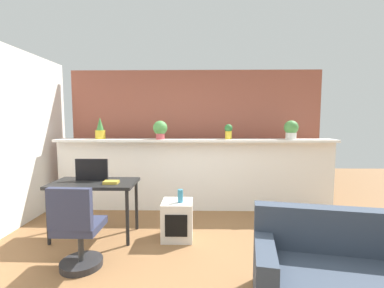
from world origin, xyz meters
TOP-DOWN VIEW (x-y plane):
  - ground_plane at (0.00, 0.00)m, footprint 12.00×12.00m
  - divider_wall at (0.00, 2.00)m, footprint 4.73×0.16m
  - plant_shelf at (0.00, 1.96)m, footprint 4.73×0.38m
  - brick_wall_behind at (0.00, 2.60)m, footprint 4.73×0.10m
  - potted_plant_0 at (-1.63, 1.99)m, footprint 0.17×0.17m
  - potted_plant_1 at (-0.59, 1.92)m, footprint 0.24×0.24m
  - potted_plant_2 at (0.57, 1.97)m, footprint 0.14×0.14m
  - potted_plant_3 at (1.63, 1.99)m, footprint 0.24×0.24m
  - desk at (-1.33, 0.88)m, footprint 1.10×0.60m
  - tv_monitor at (-1.39, 0.96)m, footprint 0.43×0.04m
  - office_chair at (-1.20, 0.08)m, footprint 0.45×0.46m
  - side_cube_shelf at (-0.22, 0.84)m, footprint 0.40×0.41m
  - vase_on_shelf at (-0.18, 0.81)m, footprint 0.07×0.07m
  - book_on_desk at (-1.07, 0.79)m, footprint 0.18×0.13m
  - couch at (1.30, -0.53)m, footprint 1.67×1.03m

SIDE VIEW (x-z plane):
  - ground_plane at x=0.00m, z-range 0.00..0.00m
  - side_cube_shelf at x=-0.22m, z-range 0.00..0.50m
  - couch at x=1.30m, z-range -0.12..0.68m
  - office_chair at x=-1.20m, z-range -0.07..0.84m
  - vase_on_shelf at x=-0.18m, z-range 0.50..0.67m
  - divider_wall at x=0.00m, z-range 0.00..1.20m
  - desk at x=-1.33m, z-range 0.29..1.04m
  - book_on_desk at x=-1.07m, z-range 0.75..0.79m
  - tv_monitor at x=-1.39m, z-range 0.75..1.04m
  - plant_shelf at x=0.00m, z-range 1.20..1.24m
  - brick_wall_behind at x=0.00m, z-range 0.00..2.50m
  - potted_plant_2 at x=0.57m, z-range 1.25..1.51m
  - potted_plant_0 at x=-1.63m, z-range 1.21..1.58m
  - potted_plant_3 at x=1.63m, z-range 1.25..1.57m
  - potted_plant_1 at x=-0.59m, z-range 1.26..1.57m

